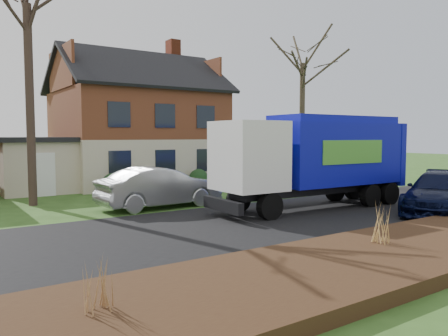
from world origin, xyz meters
TOP-DOWN VIEW (x-y plane):
  - ground at (0.00, 0.00)m, footprint 120.00×120.00m
  - road at (0.00, 0.00)m, footprint 80.00×7.00m
  - mulch_verge at (0.00, -5.30)m, footprint 80.00×3.50m
  - main_house at (1.49, 13.91)m, footprint 12.95×8.95m
  - garbage_truck at (4.13, 0.95)m, footprint 8.71×2.57m
  - silver_sedan at (-1.02, 4.63)m, footprint 5.10×1.99m
  - navy_wagon at (7.18, -2.44)m, footprint 5.71×3.94m
  - tree_front_east at (10.66, 8.59)m, footprint 3.81×3.81m
  - tree_back at (2.06, 22.07)m, footprint 3.38×3.38m
  - grass_clump_west at (-6.71, -5.10)m, footprint 0.32×0.26m
  - grass_clump_mid at (0.26, -4.84)m, footprint 0.35×0.29m

SIDE VIEW (x-z plane):
  - ground at x=0.00m, z-range 0.00..0.00m
  - road at x=0.00m, z-range 0.00..0.02m
  - mulch_verge at x=0.00m, z-range 0.00..0.30m
  - grass_clump_west at x=-6.71m, z-range 0.30..1.15m
  - navy_wagon at x=7.18m, z-range 0.00..1.54m
  - grass_clump_mid at x=0.26m, z-range 0.30..1.28m
  - silver_sedan at x=-1.02m, z-range 0.00..1.65m
  - garbage_truck at x=4.13m, z-range 0.28..3.99m
  - main_house at x=1.49m, z-range -0.60..8.66m
  - tree_front_east at x=10.66m, z-range 3.31..13.89m
  - tree_back at x=2.06m, z-range 3.57..14.26m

